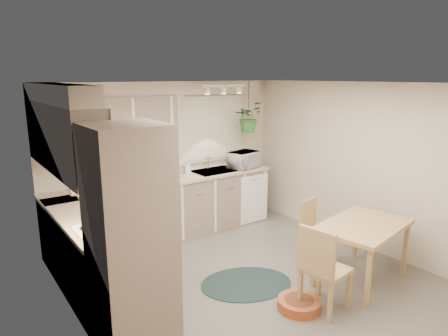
{
  "coord_description": "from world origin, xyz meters",
  "views": [
    {
      "loc": [
        -2.91,
        -3.51,
        2.49
      ],
      "look_at": [
        -0.01,
        0.55,
        1.32
      ],
      "focal_mm": 32.0,
      "sensor_mm": 36.0,
      "label": 1
    }
  ],
  "objects_px": {
    "chair_back": "(319,232)",
    "pet_bed": "(299,304)",
    "microwave": "(244,158)",
    "braided_rug": "(246,284)",
    "chair_left": "(326,267)",
    "dining_table": "(361,252)"
  },
  "relations": [
    {
      "from": "chair_back",
      "to": "pet_bed",
      "type": "height_order",
      "value": "chair_back"
    },
    {
      "from": "chair_back",
      "to": "microwave",
      "type": "height_order",
      "value": "microwave"
    },
    {
      "from": "pet_bed",
      "to": "microwave",
      "type": "xyz_separation_m",
      "value": [
        1.2,
        2.52,
        1.06
      ]
    },
    {
      "from": "chair_back",
      "to": "braided_rug",
      "type": "height_order",
      "value": "chair_back"
    },
    {
      "from": "braided_rug",
      "to": "pet_bed",
      "type": "bearing_deg",
      "value": -79.37
    },
    {
      "from": "chair_left",
      "to": "pet_bed",
      "type": "height_order",
      "value": "chair_left"
    },
    {
      "from": "pet_bed",
      "to": "microwave",
      "type": "distance_m",
      "value": 2.98
    },
    {
      "from": "chair_back",
      "to": "pet_bed",
      "type": "bearing_deg",
      "value": 23.09
    },
    {
      "from": "dining_table",
      "to": "pet_bed",
      "type": "xyz_separation_m",
      "value": [
        -1.07,
        -0.01,
        -0.32
      ]
    },
    {
      "from": "chair_left",
      "to": "braided_rug",
      "type": "bearing_deg",
      "value": -165.7
    },
    {
      "from": "dining_table",
      "to": "chair_back",
      "type": "distance_m",
      "value": 0.66
    },
    {
      "from": "chair_back",
      "to": "microwave",
      "type": "xyz_separation_m",
      "value": [
        0.16,
        1.85,
        0.69
      ]
    },
    {
      "from": "braided_rug",
      "to": "microwave",
      "type": "bearing_deg",
      "value": 52.8
    },
    {
      "from": "chair_back",
      "to": "microwave",
      "type": "bearing_deg",
      "value": -104.38
    },
    {
      "from": "dining_table",
      "to": "braided_rug",
      "type": "height_order",
      "value": "dining_table"
    },
    {
      "from": "braided_rug",
      "to": "pet_bed",
      "type": "relative_size",
      "value": 2.4
    },
    {
      "from": "chair_left",
      "to": "chair_back",
      "type": "relative_size",
      "value": 1.15
    },
    {
      "from": "chair_back",
      "to": "braided_rug",
      "type": "relative_size",
      "value": 0.75
    },
    {
      "from": "chair_left",
      "to": "braided_rug",
      "type": "relative_size",
      "value": 0.86
    },
    {
      "from": "chair_back",
      "to": "braided_rug",
      "type": "distance_m",
      "value": 1.26
    },
    {
      "from": "microwave",
      "to": "pet_bed",
      "type": "bearing_deg",
      "value": -128.18
    },
    {
      "from": "chair_left",
      "to": "microwave",
      "type": "distance_m",
      "value": 2.91
    }
  ]
}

